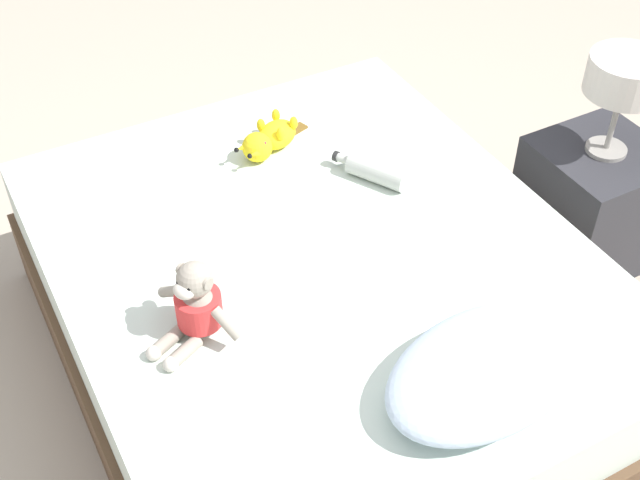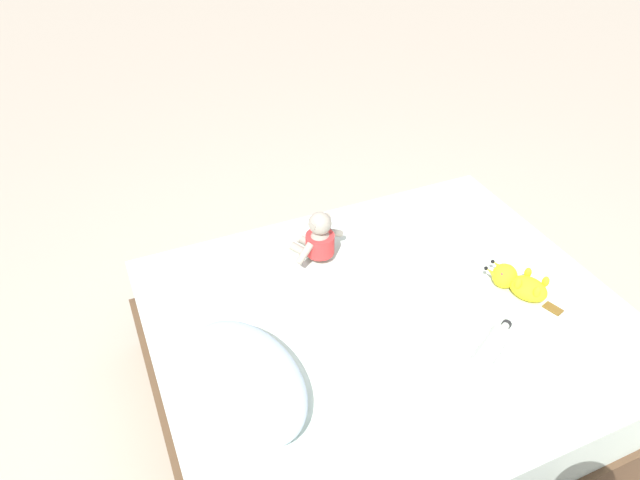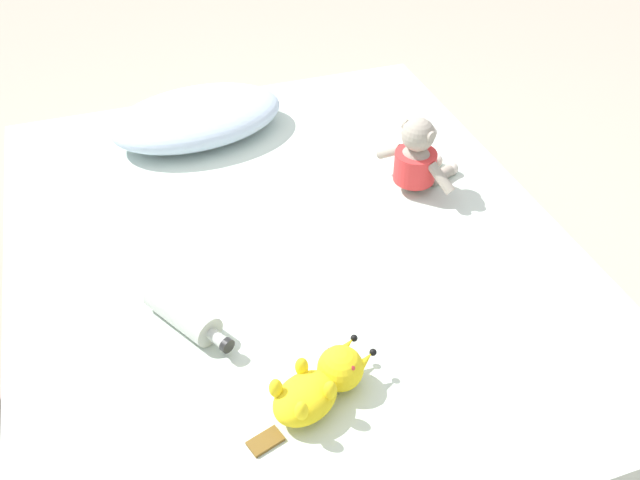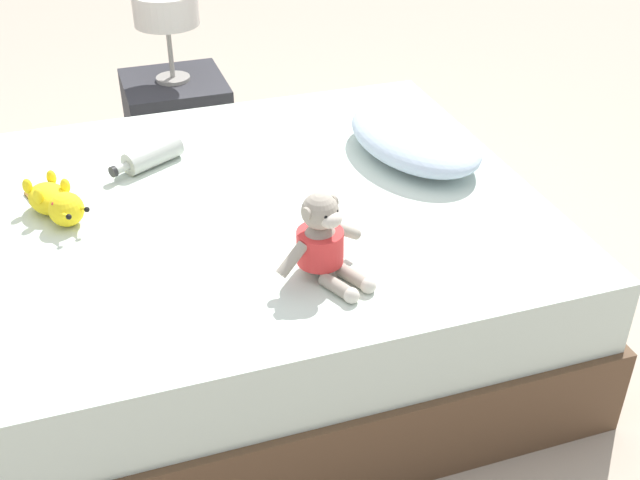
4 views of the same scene
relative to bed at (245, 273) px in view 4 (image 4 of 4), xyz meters
The scene contains 8 objects.
ground_plane 0.25m from the bed, ahead, with size 16.00×16.00×0.00m, color #B7A893.
bed is the anchor object (origin of this frame).
pillow 0.71m from the bed, 101.10° to the left, with size 0.61×0.43×0.13m.
plush_monkey 0.57m from the bed, 15.19° to the left, with size 0.25×0.27×0.24m.
plush_yellow_creature 0.61m from the bed, 99.62° to the right, with size 0.32×0.20×0.10m.
glass_bottle 0.49m from the bed, 145.89° to the right, with size 0.18×0.25×0.07m.
nightstand 1.12m from the bed, behind, with size 0.41×0.41×0.48m.
bedside_lamp 1.24m from the bed, behind, with size 0.26×0.26×0.36m.
Camera 4 is at (2.02, -0.42, 1.72)m, focal length 44.43 mm.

